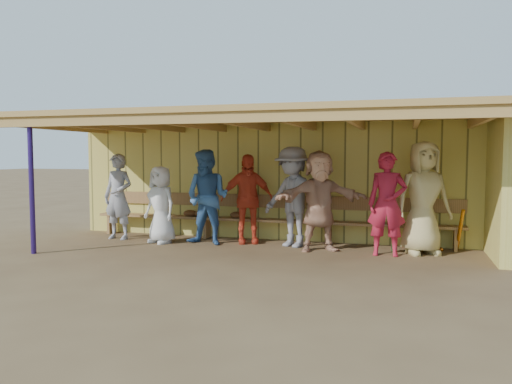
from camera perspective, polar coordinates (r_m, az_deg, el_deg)
ground at (r=9.22m, az=-0.63°, el=-6.68°), size 90.00×90.00×0.00m
player_a at (r=10.73m, az=-15.47°, el=-0.50°), size 0.68×0.48×1.77m
player_b at (r=10.07m, az=-10.84°, el=-1.43°), size 0.87×0.72×1.53m
player_c at (r=9.75m, az=-5.58°, el=-0.59°), size 0.98×0.80×1.86m
player_d at (r=9.86m, az=-1.03°, el=-0.79°), size 1.12×0.81×1.76m
player_e at (r=9.50m, az=4.24°, el=-0.56°), size 1.41×1.12×1.91m
player_f at (r=9.15m, az=7.26°, el=-0.98°), size 1.78×1.19×1.84m
player_g at (r=8.93m, az=14.76°, el=-1.31°), size 0.68×0.46×1.81m
player_h at (r=9.23m, az=18.57°, el=-0.64°), size 1.14×0.96×1.99m
dugout_structure at (r=9.61m, az=2.81°, el=3.93°), size 8.80×3.20×2.50m
bench at (r=10.19m, az=1.24°, el=-2.63°), size 7.60×0.34×0.93m
dugout_equipment at (r=10.19m, az=-1.05°, el=-2.84°), size 5.52×0.62×0.80m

